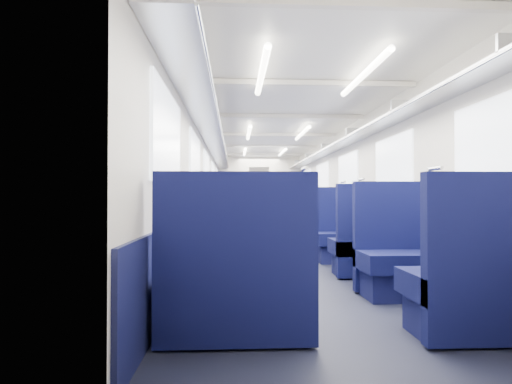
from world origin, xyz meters
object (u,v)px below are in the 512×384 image
at_px(end_door, 252,196).
at_px(seat_3, 411,260).
at_px(seat_14, 235,221).
at_px(seat_11, 316,226).
at_px(seat_19, 287,216).
at_px(seat_18, 235,216).
at_px(seat_8, 235,231).
at_px(seat_1, 489,287).
at_px(seat_13, 306,223).
at_px(seat_20, 235,214).
at_px(seat_17, 293,218).
at_px(seat_0, 236,288).
at_px(seat_7, 348,238).
at_px(seat_15, 299,220).
at_px(seat_22, 235,213).
at_px(seat_10, 235,226).
at_px(seat_2, 236,263).
at_px(seat_5, 376,247).
at_px(seat_12, 235,223).
at_px(seat_16, 235,218).
at_px(seat_21, 280,214).
at_px(seat_4, 235,247).
at_px(seat_23, 277,213).
at_px(bulkhead, 259,189).
at_px(seat_6, 235,238).
at_px(seat_9, 329,231).

xyz_separation_m(end_door, seat_3, (0.83, -15.97, -0.65)).
bearing_deg(seat_14, seat_11, -53.99).
relative_size(seat_14, seat_19, 1.00).
bearing_deg(seat_18, seat_8, -90.00).
distance_m(seat_1, seat_11, 5.68).
bearing_deg(seat_13, seat_19, 90.00).
bearing_deg(seat_18, seat_20, 90.00).
height_order(end_door, seat_17, end_door).
relative_size(seat_0, seat_7, 1.00).
bearing_deg(seat_13, seat_15, 90.00).
xyz_separation_m(end_door, seat_0, (-0.83, -17.11, -0.65)).
bearing_deg(seat_22, seat_18, -90.00).
bearing_deg(seat_10, end_door, 85.84).
xyz_separation_m(seat_2, seat_5, (1.66, 1.10, 0.00)).
relative_size(seat_15, seat_18, 1.00).
relative_size(end_door, seat_12, 1.78).
xyz_separation_m(end_door, seat_16, (-0.83, -8.14, -0.65)).
relative_size(seat_11, seat_21, 1.00).
height_order(seat_5, seat_11, same).
height_order(seat_0, seat_18, same).
bearing_deg(seat_4, end_door, 86.82).
relative_size(seat_2, seat_12, 1.00).
bearing_deg(seat_0, seat_15, 78.08).
height_order(seat_7, seat_11, same).
xyz_separation_m(seat_1, seat_5, (0.00, 2.16, 0.00)).
relative_size(seat_3, seat_18, 1.00).
xyz_separation_m(seat_8, seat_21, (1.66, 7.69, 0.00)).
distance_m(seat_2, seat_23, 12.47).
height_order(seat_2, seat_7, same).
bearing_deg(seat_7, seat_22, 99.17).
relative_size(seat_4, seat_11, 1.00).
relative_size(seat_12, seat_22, 1.00).
relative_size(seat_4, seat_19, 1.00).
height_order(seat_10, seat_12, same).
relative_size(bulkhead, seat_15, 2.49).
relative_size(seat_5, seat_20, 1.00).
relative_size(seat_0, seat_15, 1.00).
bearing_deg(seat_1, seat_0, 177.92).
bearing_deg(seat_2, seat_10, 90.00).
bearing_deg(seat_21, seat_18, -131.69).
bearing_deg(seat_4, seat_23, 81.54).
distance_m(seat_16, seat_20, 3.38).
distance_m(bulkhead, seat_22, 2.45).
relative_size(seat_6, seat_7, 1.00).
height_order(seat_19, seat_20, same).
xyz_separation_m(seat_10, seat_15, (1.66, 2.15, 0.00)).
xyz_separation_m(bulkhead, seat_8, (-0.83, -6.91, -0.89)).
xyz_separation_m(seat_6, seat_8, (0.00, 1.21, 0.00)).
bearing_deg(seat_9, seat_6, -144.88).
bearing_deg(seat_22, seat_4, -90.00).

